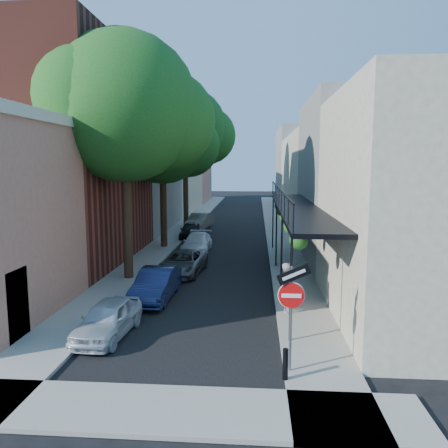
% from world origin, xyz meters
% --- Properties ---
extents(ground, '(160.00, 160.00, 0.00)m').
position_xyz_m(ground, '(0.00, 0.00, 0.00)').
color(ground, black).
rests_on(ground, ground).
extents(road_surface, '(6.00, 64.00, 0.01)m').
position_xyz_m(road_surface, '(0.00, 30.00, 0.01)').
color(road_surface, black).
rests_on(road_surface, ground).
extents(sidewalk_left, '(2.00, 64.00, 0.12)m').
position_xyz_m(sidewalk_left, '(-4.00, 30.00, 0.06)').
color(sidewalk_left, gray).
rests_on(sidewalk_left, ground).
extents(sidewalk_right, '(2.00, 64.00, 0.12)m').
position_xyz_m(sidewalk_right, '(4.00, 30.00, 0.06)').
color(sidewalk_right, gray).
rests_on(sidewalk_right, ground).
extents(sidewalk_cross, '(12.00, 2.00, 0.12)m').
position_xyz_m(sidewalk_cross, '(0.00, -1.00, 0.06)').
color(sidewalk_cross, gray).
rests_on(sidewalk_cross, ground).
extents(buildings_left, '(10.10, 59.10, 12.00)m').
position_xyz_m(buildings_left, '(-9.30, 28.76, 4.94)').
color(buildings_left, tan).
rests_on(buildings_left, ground).
extents(buildings_right, '(9.80, 55.00, 10.00)m').
position_xyz_m(buildings_right, '(8.99, 29.49, 4.42)').
color(buildings_right, beige).
rests_on(buildings_right, ground).
extents(sign_post, '(0.89, 0.17, 2.99)m').
position_xyz_m(sign_post, '(3.16, 0.97, 2.04)').
color(sign_post, '#595B60').
rests_on(sign_post, ground).
extents(bollard, '(0.14, 0.14, 0.80)m').
position_xyz_m(bollard, '(3.00, 0.50, 0.52)').
color(bollard, black).
rests_on(bollard, sidewalk_right).
extents(oak_near, '(7.48, 6.80, 11.42)m').
position_xyz_m(oak_near, '(-3.37, 10.26, 7.88)').
color(oak_near, '#301E13').
rests_on(oak_near, ground).
extents(oak_mid, '(6.60, 6.00, 10.20)m').
position_xyz_m(oak_mid, '(-3.42, 18.23, 7.06)').
color(oak_mid, '#301E13').
rests_on(oak_mid, ground).
extents(oak_far, '(7.70, 7.00, 11.90)m').
position_xyz_m(oak_far, '(-3.35, 27.27, 8.26)').
color(oak_far, '#301E13').
rests_on(oak_far, ground).
extents(parked_car_a, '(1.62, 3.49, 1.16)m').
position_xyz_m(parked_car_a, '(-2.44, 3.14, 0.58)').
color(parked_car_a, silver).
rests_on(parked_car_a, ground).
extents(parked_car_b, '(1.47, 3.87, 1.26)m').
position_xyz_m(parked_car_b, '(-1.79, 7.05, 0.63)').
color(parked_car_b, '#172048').
rests_on(parked_car_b, ground).
extents(parked_car_c, '(2.22, 4.20, 1.13)m').
position_xyz_m(parked_car_c, '(-1.40, 11.29, 0.56)').
color(parked_car_c, '#4E4F54').
rests_on(parked_car_c, ground).
extents(parked_car_d, '(1.66, 4.05, 1.17)m').
position_xyz_m(parked_car_d, '(-1.45, 16.81, 0.59)').
color(parked_car_d, white).
rests_on(parked_car_d, ground).
extents(parked_car_e, '(1.49, 3.58, 1.21)m').
position_xyz_m(parked_car_e, '(-2.60, 21.77, 0.61)').
color(parked_car_e, black).
rests_on(parked_car_e, ground).
extents(parked_car_f, '(1.95, 4.31, 1.37)m').
position_xyz_m(parked_car_f, '(-2.56, 26.24, 0.69)').
color(parked_car_f, slate).
rests_on(parked_car_f, ground).
extents(pedestrian, '(0.60, 0.76, 1.83)m').
position_xyz_m(pedestrian, '(3.40, 5.53, 1.04)').
color(pedestrian, gray).
rests_on(pedestrian, sidewalk_right).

